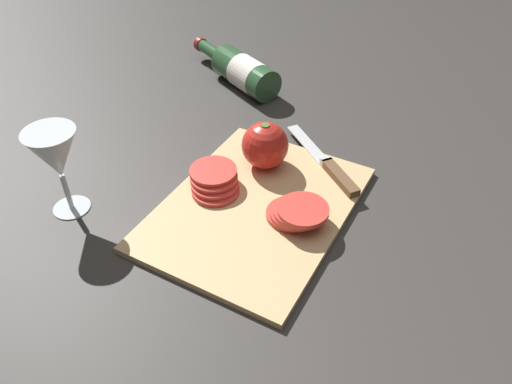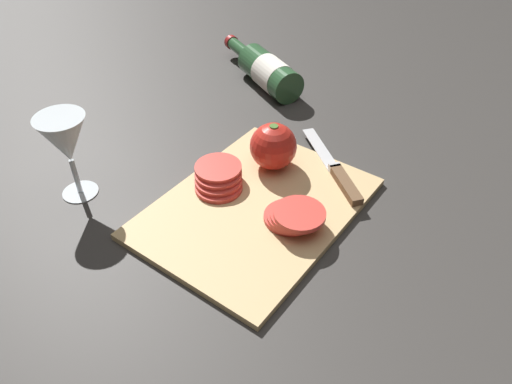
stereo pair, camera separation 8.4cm
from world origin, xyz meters
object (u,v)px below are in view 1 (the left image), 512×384
object	(u,v)px
whole_tomato	(265,145)
tomato_slice_stack_near	(214,181)
wine_bottle	(242,71)
knife	(333,170)
tomato_slice_stack_far	(297,212)
wine_glass	(56,157)

from	to	relation	value
whole_tomato	tomato_slice_stack_near	bearing A→B (deg)	-23.33
wine_bottle	tomato_slice_stack_near	xyz separation A→B (m)	(0.37, 0.16, -0.01)
knife	tomato_slice_stack_far	size ratio (longest dim) A/B	1.93
wine_bottle	knife	world-z (taller)	wine_bottle
wine_bottle	whole_tomato	xyz separation A→B (m)	(0.27, 0.20, 0.02)
wine_glass	tomato_slice_stack_far	xyz separation A→B (m)	(-0.15, 0.36, -0.08)
wine_glass	whole_tomato	xyz separation A→B (m)	(-0.26, 0.24, -0.06)
wine_glass	whole_tomato	size ratio (longest dim) A/B	1.79
wine_bottle	knife	size ratio (longest dim) A/B	1.40
wine_glass	tomato_slice_stack_near	bearing A→B (deg)	128.01
wine_glass	tomato_slice_stack_near	world-z (taller)	wine_glass
wine_bottle	wine_glass	xyz separation A→B (m)	(0.53, -0.04, 0.07)
wine_glass	tomato_slice_stack_far	size ratio (longest dim) A/B	1.46
wine_bottle	tomato_slice_stack_near	bearing A→B (deg)	22.90
knife	tomato_slice_stack_near	bearing A→B (deg)	78.34
knife	tomato_slice_stack_near	distance (m)	0.22
knife	wine_bottle	bearing A→B (deg)	2.93
whole_tomato	knife	distance (m)	0.13
whole_tomato	wine_glass	bearing A→B (deg)	-43.09
wine_glass	tomato_slice_stack_far	distance (m)	0.40
wine_bottle	tomato_slice_stack_far	size ratio (longest dim) A/B	2.70
tomato_slice_stack_near	tomato_slice_stack_far	distance (m)	0.16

